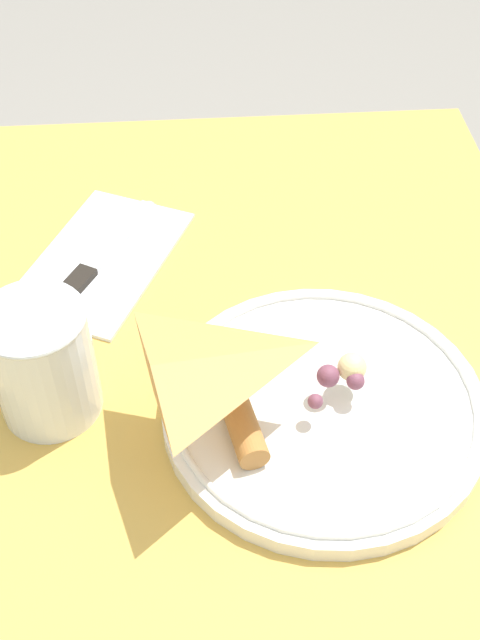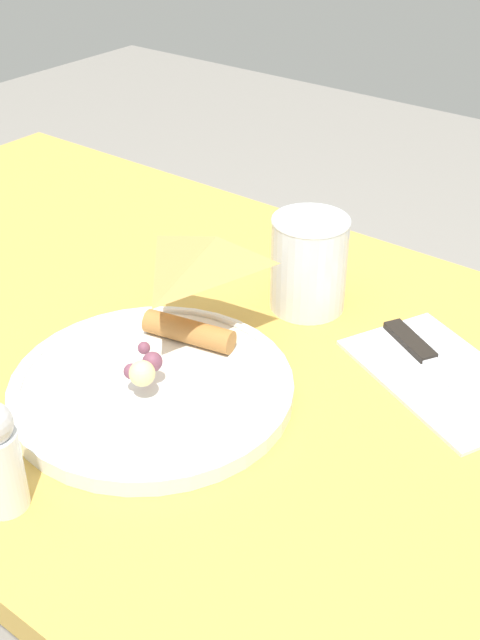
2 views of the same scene
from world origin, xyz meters
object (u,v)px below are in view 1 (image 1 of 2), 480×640
dining_table (225,597)px  milk_glass (43,365)px  butter_knife (96,261)px  napkin_folded (102,259)px  plate_pizza (320,404)px

dining_table → milk_glass: (0.12, 0.13, 0.18)m
milk_glass → butter_knife: size_ratio=0.60×
dining_table → napkin_folded: napkin_folded is taller
napkin_folded → dining_table: bearing=-161.0°
napkin_folded → plate_pizza: bearing=-137.6°
napkin_folded → milk_glass: bearing=169.8°
milk_glass → napkin_folded: 0.19m
dining_table → milk_glass: size_ratio=10.47×
napkin_folded → butter_knife: 0.01m
plate_pizza → dining_table: bearing=137.4°
plate_pizza → milk_glass: size_ratio=2.52×
plate_pizza → butter_knife: 0.27m
dining_table → butter_knife: (0.29, 0.11, 0.13)m
dining_table → plate_pizza: plate_pizza is taller
dining_table → napkin_folded: bearing=19.0°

